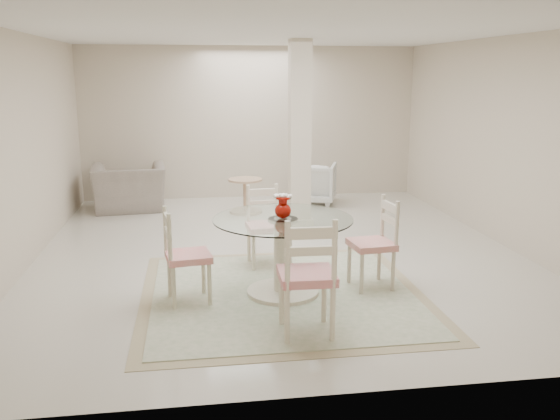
{
  "coord_description": "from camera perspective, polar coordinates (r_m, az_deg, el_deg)",
  "views": [
    {
      "loc": [
        -1.04,
        -7.2,
        2.23
      ],
      "look_at": [
        -0.17,
        -1.32,
        0.85
      ],
      "focal_mm": 38.0,
      "sensor_mm": 36.0,
      "label": 1
    }
  ],
  "objects": [
    {
      "name": "red_vase",
      "position": [
        5.9,
        0.28,
        0.33
      ],
      "size": [
        0.19,
        0.16,
        0.25
      ],
      "color": "#A60E05",
      "rests_on": "dining_table"
    },
    {
      "name": "ground",
      "position": [
        7.61,
        -0.16,
        -3.97
      ],
      "size": [
        7.0,
        7.0,
        0.0
      ],
      "primitive_type": "plane",
      "color": "beige",
      "rests_on": "ground"
    },
    {
      "name": "armchair_white",
      "position": [
        10.36,
        3.18,
        2.62
      ],
      "size": [
        0.97,
        0.98,
        0.71
      ],
      "primitive_type": "imported",
      "rotation": [
        0.0,
        0.0,
        2.82
      ],
      "color": "silver",
      "rests_on": "ground"
    },
    {
      "name": "room_shell",
      "position": [
        7.29,
        -0.17,
        10.12
      ],
      "size": [
        6.02,
        7.02,
        2.71
      ],
      "color": "beige",
      "rests_on": "ground"
    },
    {
      "name": "dining_chair_south",
      "position": [
        5.01,
        2.73,
        -5.64
      ],
      "size": [
        0.49,
        0.49,
        1.18
      ],
      "rotation": [
        0.0,
        0.0,
        3.11
      ],
      "color": "#EDE2C3",
      "rests_on": "ground"
    },
    {
      "name": "recliner_taupe",
      "position": [
        10.12,
        -14.3,
        2.1
      ],
      "size": [
        1.24,
        1.11,
        0.75
      ],
      "primitive_type": "imported",
      "rotation": [
        0.0,
        0.0,
        3.23
      ],
      "color": "gray",
      "rests_on": "ground"
    },
    {
      "name": "area_rug",
      "position": [
        6.16,
        0.27,
        -8.07
      ],
      "size": [
        2.88,
        2.88,
        0.02
      ],
      "color": "tan",
      "rests_on": "ground"
    },
    {
      "name": "dining_table",
      "position": [
        6.03,
        0.28,
        -4.47
      ],
      "size": [
        1.41,
        1.41,
        0.81
      ],
      "rotation": [
        0.0,
        0.0,
        0.07
      ],
      "color": "#F5E7CA",
      "rests_on": "ground"
    },
    {
      "name": "dining_chair_north",
      "position": [
        6.95,
        -1.52,
        -0.94
      ],
      "size": [
        0.44,
        0.44,
        1.04
      ],
      "rotation": [
        0.0,
        0.0,
        0.07
      ],
      "color": "#F6E9CA",
      "rests_on": "ground"
    },
    {
      "name": "dining_chair_east",
      "position": [
        6.28,
        9.4,
        -2.53
      ],
      "size": [
        0.47,
        0.47,
        1.07
      ],
      "rotation": [
        0.0,
        0.0,
        -1.46
      ],
      "color": "beige",
      "rests_on": "ground"
    },
    {
      "name": "column",
      "position": [
        8.68,
        1.9,
        7.24
      ],
      "size": [
        0.3,
        0.3,
        2.7
      ],
      "primitive_type": "cube",
      "color": "beige",
      "rests_on": "ground"
    },
    {
      "name": "dining_chair_west",
      "position": [
        5.86,
        -9.5,
        -3.75
      ],
      "size": [
        0.48,
        0.48,
        1.05
      ],
      "rotation": [
        0.0,
        0.0,
        1.72
      ],
      "color": "beige",
      "rests_on": "ground"
    },
    {
      "name": "side_table",
      "position": [
        9.6,
        -3.33,
        1.22
      ],
      "size": [
        0.55,
        0.55,
        0.57
      ],
      "color": "tan",
      "rests_on": "ground"
    }
  ]
}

